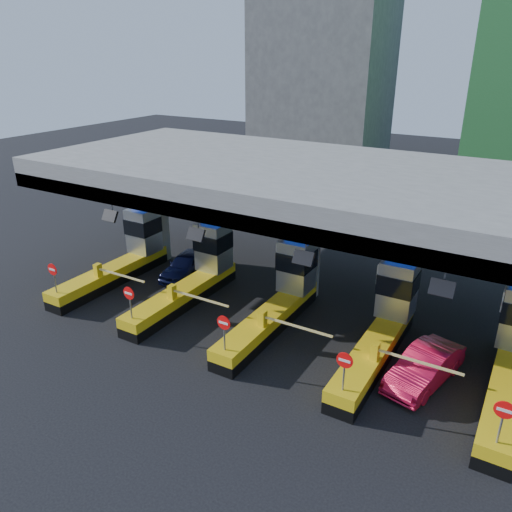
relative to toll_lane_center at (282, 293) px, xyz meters
The scene contains 9 objects.
ground 1.42m from the toll_lane_center, 90.42° to the right, with size 120.00×120.00×0.00m, color black.
toll_canopy 5.40m from the toll_lane_center, 90.02° to the left, with size 28.00×12.09×7.00m.
toll_lane_far_left 10.00m from the toll_lane_center, behind, with size 4.43×8.00×4.16m.
toll_lane_left 5.00m from the toll_lane_center, behind, with size 4.43×8.00×4.16m.
toll_lane_center is the anchor object (origin of this frame).
toll_lane_right 5.00m from the toll_lane_center, ahead, with size 4.43×8.00×4.16m.
bg_building_concrete 39.11m from the toll_lane_center, 111.40° to the left, with size 14.00×10.00×18.00m, color #4C4C49.
van 7.23m from the toll_lane_center, 166.60° to the left, with size 1.68×4.18×1.42m, color black.
red_car 7.30m from the toll_lane_center, 12.44° to the right, with size 1.47×4.23×1.39m, color red.
Camera 1 is at (9.70, -18.57, 12.11)m, focal length 35.00 mm.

